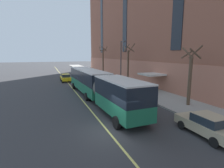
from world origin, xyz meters
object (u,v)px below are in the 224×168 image
Objects in this scene: city_bus at (97,84)px; street_lamp at (121,59)px; street_tree_far_downtown at (103,60)px; parked_car_green_1 at (130,92)px; taxi_cab at (66,78)px; street_tree_far_uptown at (128,64)px; street_tree_mid_block at (190,75)px; parked_car_green_2 at (92,75)px; parked_car_champagne_4 at (207,125)px.

city_bus is 9.58m from street_lamp.
city_bus is 2.74× the size of street_tree_far_downtown.
city_bus is 4.33× the size of parked_car_green_1.
taxi_cab is at bearing 128.03° from street_lamp.
street_tree_far_uptown is 3.36m from street_lamp.
street_tree_mid_block is at bearing -90.01° from street_tree_far_downtown.
street_tree_mid_block is (8.64, -6.06, 1.35)m from city_bus.
parked_car_green_2 is 0.60× the size of street_lamp.
street_tree_mid_block is 0.84× the size of street_lamp.
city_bus is at bearing -109.92° from street_tree_far_downtown.
parked_car_green_2 is 13.26m from street_lamp.
street_tree_far_uptown is (4.28, -10.27, 3.13)m from parked_car_green_2.
parked_car_green_2 is 0.97× the size of taxi_cab.
street_tree_far_uptown is at bearing 45.83° from city_bus.
street_tree_far_uptown is (0.02, 14.97, 0.53)m from street_tree_mid_block.
street_tree_far_uptown reaches higher than parked_car_green_1.
street_lamp reaches higher than street_tree_mid_block.
street_tree_mid_block reaches higher than parked_car_green_1.
street_tree_mid_block is 29.93m from street_tree_far_downtown.
city_bus reaches higher than parked_car_champagne_4.
taxi_cab is at bearing 102.32° from parked_car_champagne_4.
taxi_cab is 0.62× the size of street_lamp.
parked_car_green_1 is at bearing -105.11° from street_lamp.
parked_car_green_1 is 11.83m from parked_car_champagne_4.
city_bus is at bearing 110.49° from parked_car_champagne_4.
parked_car_champagne_4 is (0.06, -11.83, -0.00)m from parked_car_green_1.
parked_car_champagne_4 is 29.84m from taxi_cab.
street_lamp is (6.29, 6.69, 2.73)m from city_bus.
street_tree_far_downtown is 17.36m from street_lamp.
street_tree_mid_block is (4.15, 5.98, 2.61)m from parked_car_champagne_4.
parked_car_green_2 is 1.00× the size of parked_car_champagne_4.
city_bus is at bearing 177.37° from parked_car_green_1.
street_tree_far_uptown is at bearing 78.76° from parked_car_champagne_4.
street_lamp reaches higher than city_bus.
city_bus is 3.21× the size of street_tree_mid_block.
parked_car_champagne_4 is 0.61× the size of street_tree_far_downtown.
street_tree_far_downtown reaches higher than street_tree_mid_block.
parked_car_green_2 is at bearing 77.15° from city_bus.
street_tree_mid_block is (4.21, -5.85, 2.60)m from parked_car_green_1.
city_bus is at bearing -134.17° from street_tree_far_uptown.
street_lamp reaches higher than parked_car_green_2.
street_lamp is at bearing 84.52° from parked_car_champagne_4.
street_tree_far_uptown is 0.99× the size of street_tree_far_downtown.
taxi_cab is at bearing -147.33° from street_tree_far_downtown.
parked_car_champagne_4 is at bearing -77.68° from taxi_cab.
city_bus is 19.72m from parked_car_green_2.
city_bus is 17.27m from taxi_cab.
taxi_cab is (-6.25, -2.06, 0.00)m from parked_car_green_2.
street_tree_far_downtown is at bearing 89.99° from street_tree_mid_block.
taxi_cab is 25.59m from street_tree_mid_block.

